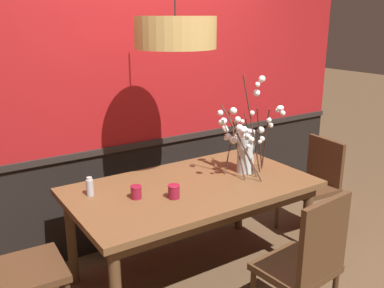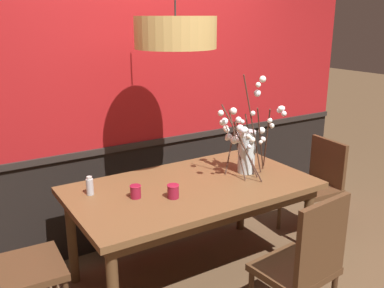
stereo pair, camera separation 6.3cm
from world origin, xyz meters
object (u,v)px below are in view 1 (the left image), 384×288
(vase_with_blossoms, at_px, (246,145))
(dining_table, at_px, (192,195))
(chair_far_side_left, at_px, (110,183))
(candle_holder_nearer_center, at_px, (174,191))
(chair_near_side_right, at_px, (307,261))
(chair_head_west_end, at_px, (12,264))
(candle_holder_nearer_edge, at_px, (136,192))
(condiment_bottle, at_px, (90,187))
(pendant_lamp, at_px, (175,33))
(chair_head_east_end, at_px, (314,181))

(vase_with_blossoms, bearing_deg, dining_table, 178.13)
(chair_far_side_left, xyz_separation_m, candle_holder_nearer_center, (0.05, -1.02, 0.27))
(chair_near_side_right, bearing_deg, chair_head_west_end, 147.59)
(dining_table, distance_m, candle_holder_nearer_edge, 0.46)
(chair_near_side_right, xyz_separation_m, condiment_bottle, (-0.91, 1.13, 0.29))
(pendant_lamp, bearing_deg, condiment_bottle, 168.41)
(chair_near_side_right, relative_size, candle_holder_nearer_center, 10.15)
(dining_table, height_order, pendant_lamp, pendant_lamp)
(chair_head_west_end, bearing_deg, chair_far_side_left, 41.15)
(chair_near_side_right, relative_size, candle_holder_nearer_edge, 10.65)
(chair_head_east_end, distance_m, chair_near_side_right, 1.43)
(candle_holder_nearer_center, xyz_separation_m, candle_holder_nearer_edge, (-0.21, 0.13, -0.00))
(candle_holder_nearer_edge, bearing_deg, candle_holder_nearer_center, -32.18)
(chair_head_west_end, relative_size, vase_with_blossoms, 1.18)
(chair_head_east_end, bearing_deg, condiment_bottle, 173.74)
(chair_head_east_end, relative_size, vase_with_blossoms, 1.12)
(condiment_bottle, bearing_deg, candle_holder_nearer_center, -37.54)
(condiment_bottle, bearing_deg, pendant_lamp, -11.59)
(candle_holder_nearer_center, relative_size, condiment_bottle, 0.71)
(dining_table, xyz_separation_m, candle_holder_nearer_edge, (-0.45, 0.01, 0.13))
(dining_table, relative_size, pendant_lamp, 2.01)
(chair_head_west_end, height_order, candle_holder_nearer_center, chair_head_west_end)
(condiment_bottle, bearing_deg, chair_head_west_end, -161.60)
(vase_with_blossoms, bearing_deg, chair_head_east_end, 1.10)
(candle_holder_nearer_center, bearing_deg, chair_far_side_left, 92.81)
(chair_near_side_right, relative_size, condiment_bottle, 7.22)
(chair_near_side_right, distance_m, vase_with_blossoms, 1.04)
(chair_head_west_end, bearing_deg, chair_near_side_right, -32.41)
(candle_holder_nearer_center, xyz_separation_m, pendant_lamp, (0.16, 0.22, 1.03))
(chair_near_side_right, distance_m, chair_head_west_end, 1.76)
(vase_with_blossoms, bearing_deg, chair_head_west_end, 178.49)
(pendant_lamp, bearing_deg, candle_holder_nearer_edge, -166.57)
(candle_holder_nearer_center, height_order, condiment_bottle, condiment_bottle)
(chair_head_east_end, xyz_separation_m, candle_holder_nearer_edge, (-1.77, 0.01, 0.30))
(dining_table, height_order, chair_head_west_end, chair_head_west_end)
(dining_table, distance_m, condiment_bottle, 0.74)
(chair_head_east_end, xyz_separation_m, candle_holder_nearer_center, (-1.56, -0.13, 0.30))
(dining_table, bearing_deg, condiment_bottle, 162.16)
(dining_table, distance_m, candle_holder_nearer_center, 0.29)
(chair_near_side_right, distance_m, condiment_bottle, 1.48)
(condiment_bottle, bearing_deg, chair_far_side_left, 58.60)
(chair_near_side_right, height_order, candle_holder_nearer_center, chair_near_side_right)
(dining_table, bearing_deg, candle_holder_nearer_center, -150.69)
(dining_table, xyz_separation_m, chair_near_side_right, (0.23, -0.91, -0.14))
(chair_head_east_end, height_order, vase_with_blossoms, vase_with_blossoms)
(chair_head_west_end, xyz_separation_m, candle_holder_nearer_center, (1.03, -0.16, 0.29))
(chair_head_east_end, height_order, pendant_lamp, pendant_lamp)
(chair_far_side_left, xyz_separation_m, candle_holder_nearer_edge, (-0.16, -0.88, 0.27))
(chair_near_side_right, xyz_separation_m, candle_holder_nearer_center, (-0.46, 0.78, 0.27))
(dining_table, height_order, chair_head_east_end, chair_head_east_end)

